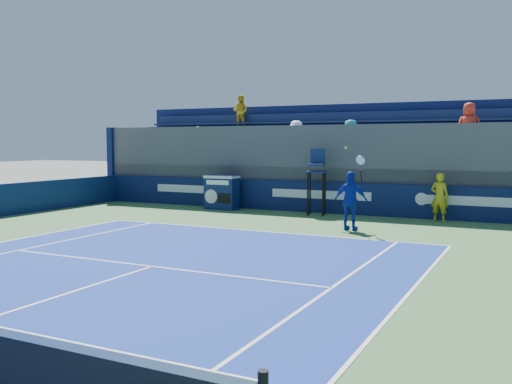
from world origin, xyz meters
The scene contains 6 objects.
ball_person centered at (4.48, 16.57, 0.85)m, with size 0.61×0.40×1.68m, color gold.
back_hoarding centered at (0.00, 17.10, 0.60)m, with size 20.40×0.21×1.20m.
match_clock centered at (-3.98, 16.38, 0.74)m, with size 1.33×0.75×1.40m.
umpire_chair centered at (0.09, 16.39, 1.53)m, with size 0.83×0.83×2.48m.
tennis_player centered at (2.34, 13.34, 0.93)m, with size 1.09×0.51×2.57m.
stadium_seating centered at (0.00, 19.14, 1.84)m, with size 21.00×4.05×4.92m.
Camera 1 is at (7.49, -3.53, 2.72)m, focal length 40.00 mm.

